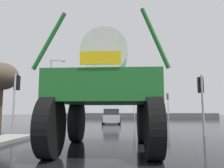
# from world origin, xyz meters

# --- Properties ---
(ground_plane) EXTENTS (120.00, 120.00, 0.00)m
(ground_plane) POSITION_xyz_m (0.00, 18.00, 0.00)
(ground_plane) COLOR black
(oversize_sprayer) EXTENTS (3.87, 5.29, 4.19)m
(oversize_sprayer) POSITION_xyz_m (-0.28, 7.95, 1.96)
(oversize_sprayer) COLOR black
(oversize_sprayer) RESTS_ON ground
(sedan_ahead) EXTENTS (2.18, 4.24, 1.52)m
(sedan_ahead) POSITION_xyz_m (-1.58, 23.88, 0.71)
(sedan_ahead) COLOR #B7B7BF
(sedan_ahead) RESTS_ON ground
(traffic_signal_near_left) EXTENTS (0.24, 0.54, 3.44)m
(traffic_signal_near_left) POSITION_xyz_m (-6.02, 12.32, 2.50)
(traffic_signal_near_left) COLOR #A8AAAF
(traffic_signal_near_left) RESTS_ON ground
(traffic_signal_near_right) EXTENTS (0.24, 0.54, 3.21)m
(traffic_signal_near_right) POSITION_xyz_m (4.31, 12.33, 2.33)
(traffic_signal_near_right) COLOR #A8AAAF
(traffic_signal_near_right) RESTS_ON ground
(traffic_signal_far_left) EXTENTS (0.24, 0.55, 3.78)m
(traffic_signal_far_left) POSITION_xyz_m (5.55, 31.14, 2.76)
(traffic_signal_far_left) COLOR #A8AAAF
(traffic_signal_far_left) RESTS_ON ground
(traffic_signal_far_right) EXTENTS (0.24, 0.55, 3.88)m
(traffic_signal_far_right) POSITION_xyz_m (0.95, 31.14, 2.83)
(traffic_signal_far_right) COLOR #A8AAAF
(traffic_signal_far_right) RESTS_ON ground
(streetlight_far_left) EXTENTS (1.69, 0.24, 7.11)m
(streetlight_far_left) POSITION_xyz_m (-8.20, 23.80, 3.97)
(streetlight_far_left) COLOR #A8AAAF
(streetlight_far_left) RESTS_ON ground
(bare_tree_left) EXTENTS (3.00, 3.00, 5.80)m
(bare_tree_left) POSITION_xyz_m (-11.50, 19.67, 4.46)
(bare_tree_left) COLOR #473828
(bare_tree_left) RESTS_ON ground
(roadside_barrier) EXTENTS (32.04, 0.24, 0.90)m
(roadside_barrier) POSITION_xyz_m (0.00, 41.27, 0.45)
(roadside_barrier) COLOR #59595B
(roadside_barrier) RESTS_ON ground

